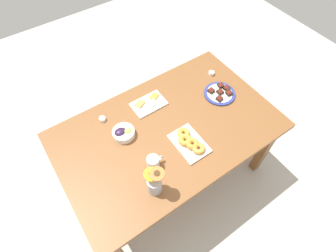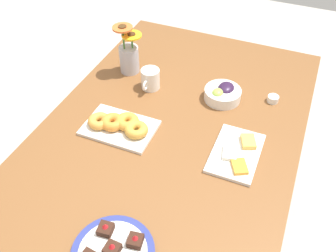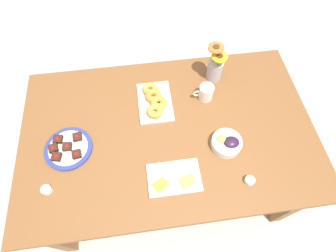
{
  "view_description": "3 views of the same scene",
  "coord_description": "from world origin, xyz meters",
  "px_view_note": "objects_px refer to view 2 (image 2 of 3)",
  "views": [
    {
      "loc": [
        -0.61,
        -0.88,
        2.31
      ],
      "look_at": [
        0.0,
        0.0,
        0.78
      ],
      "focal_mm": 28.0,
      "sensor_mm": 36.0,
      "label": 1
    },
    {
      "loc": [
        0.97,
        0.4,
        1.77
      ],
      "look_at": [
        0.0,
        0.0,
        0.78
      ],
      "focal_mm": 40.0,
      "sensor_mm": 36.0,
      "label": 2
    },
    {
      "loc": [
        0.09,
        0.68,
        1.99
      ],
      "look_at": [
        0.0,
        0.0,
        0.78
      ],
      "focal_mm": 28.0,
      "sensor_mm": 36.0,
      "label": 3
    }
  ],
  "objects_px": {
    "dining_table": "(168,148)",
    "cheese_platter": "(237,153)",
    "coffee_mug": "(150,79)",
    "grape_bowl": "(223,93)",
    "flower_vase": "(129,56)",
    "dessert_plate": "(112,252)",
    "jam_cup_honey": "(273,99)",
    "croissant_platter": "(119,125)"
  },
  "relations": [
    {
      "from": "dining_table",
      "to": "coffee_mug",
      "type": "distance_m",
      "value": 0.33
    },
    {
      "from": "dining_table",
      "to": "grape_bowl",
      "type": "relative_size",
      "value": 10.16
    },
    {
      "from": "coffee_mug",
      "to": "grape_bowl",
      "type": "height_order",
      "value": "coffee_mug"
    },
    {
      "from": "croissant_platter",
      "to": "flower_vase",
      "type": "bearing_deg",
      "value": -159.25
    },
    {
      "from": "cheese_platter",
      "to": "croissant_platter",
      "type": "distance_m",
      "value": 0.47
    },
    {
      "from": "flower_vase",
      "to": "coffee_mug",
      "type": "bearing_deg",
      "value": 60.51
    },
    {
      "from": "dining_table",
      "to": "cheese_platter",
      "type": "xyz_separation_m",
      "value": [
        0.01,
        0.28,
        0.1
      ]
    },
    {
      "from": "jam_cup_honey",
      "to": "flower_vase",
      "type": "height_order",
      "value": "flower_vase"
    },
    {
      "from": "coffee_mug",
      "to": "dessert_plate",
      "type": "bearing_deg",
      "value": 16.47
    },
    {
      "from": "coffee_mug",
      "to": "dining_table",
      "type": "bearing_deg",
      "value": 37.27
    },
    {
      "from": "dining_table",
      "to": "jam_cup_honey",
      "type": "bearing_deg",
      "value": 136.0
    },
    {
      "from": "grape_bowl",
      "to": "dessert_plate",
      "type": "distance_m",
      "value": 0.83
    },
    {
      "from": "coffee_mug",
      "to": "jam_cup_honey",
      "type": "bearing_deg",
      "value": 101.83
    },
    {
      "from": "coffee_mug",
      "to": "grape_bowl",
      "type": "relative_size",
      "value": 0.75
    },
    {
      "from": "dining_table",
      "to": "jam_cup_honey",
      "type": "relative_size",
      "value": 33.33
    },
    {
      "from": "dining_table",
      "to": "cheese_platter",
      "type": "relative_size",
      "value": 6.15
    },
    {
      "from": "jam_cup_honey",
      "to": "dessert_plate",
      "type": "relative_size",
      "value": 0.19
    },
    {
      "from": "dining_table",
      "to": "coffee_mug",
      "type": "bearing_deg",
      "value": -142.73
    },
    {
      "from": "cheese_platter",
      "to": "flower_vase",
      "type": "distance_m",
      "value": 0.7
    },
    {
      "from": "croissant_platter",
      "to": "cheese_platter",
      "type": "bearing_deg",
      "value": 95.48
    },
    {
      "from": "croissant_platter",
      "to": "dessert_plate",
      "type": "relative_size",
      "value": 1.13
    },
    {
      "from": "cheese_platter",
      "to": "croissant_platter",
      "type": "bearing_deg",
      "value": -84.52
    },
    {
      "from": "dining_table",
      "to": "grape_bowl",
      "type": "height_order",
      "value": "grape_bowl"
    },
    {
      "from": "jam_cup_honey",
      "to": "flower_vase",
      "type": "xyz_separation_m",
      "value": [
        0.03,
        -0.67,
        0.07
      ]
    },
    {
      "from": "cheese_platter",
      "to": "jam_cup_honey",
      "type": "bearing_deg",
      "value": 170.05
    },
    {
      "from": "grape_bowl",
      "to": "flower_vase",
      "type": "relative_size",
      "value": 0.65
    },
    {
      "from": "dining_table",
      "to": "dessert_plate",
      "type": "relative_size",
      "value": 6.44
    },
    {
      "from": "dessert_plate",
      "to": "coffee_mug",
      "type": "bearing_deg",
      "value": -163.53
    },
    {
      "from": "coffee_mug",
      "to": "dessert_plate",
      "type": "distance_m",
      "value": 0.81
    },
    {
      "from": "dessert_plate",
      "to": "flower_vase",
      "type": "xyz_separation_m",
      "value": [
        -0.86,
        -0.37,
        0.07
      ]
    },
    {
      "from": "croissant_platter",
      "to": "grape_bowl",
      "type": "bearing_deg",
      "value": 136.71
    },
    {
      "from": "coffee_mug",
      "to": "grape_bowl",
      "type": "bearing_deg",
      "value": 98.05
    },
    {
      "from": "cheese_platter",
      "to": "dessert_plate",
      "type": "xyz_separation_m",
      "value": [
        0.53,
        -0.23,
        0.0
      ]
    },
    {
      "from": "grape_bowl",
      "to": "flower_vase",
      "type": "distance_m",
      "value": 0.47
    },
    {
      "from": "coffee_mug",
      "to": "jam_cup_honey",
      "type": "relative_size",
      "value": 2.45
    },
    {
      "from": "coffee_mug",
      "to": "cheese_platter",
      "type": "xyz_separation_m",
      "value": [
        0.25,
        0.46,
        -0.04
      ]
    },
    {
      "from": "cheese_platter",
      "to": "flower_vase",
      "type": "bearing_deg",
      "value": -118.7
    },
    {
      "from": "croissant_platter",
      "to": "jam_cup_honey",
      "type": "distance_m",
      "value": 0.67
    },
    {
      "from": "dining_table",
      "to": "dessert_plate",
      "type": "xyz_separation_m",
      "value": [
        0.53,
        0.04,
        0.1
      ]
    },
    {
      "from": "grape_bowl",
      "to": "flower_vase",
      "type": "xyz_separation_m",
      "value": [
        -0.04,
        -0.46,
        0.05
      ]
    },
    {
      "from": "cheese_platter",
      "to": "jam_cup_honey",
      "type": "relative_size",
      "value": 5.42
    },
    {
      "from": "dining_table",
      "to": "croissant_platter",
      "type": "distance_m",
      "value": 0.22
    }
  ]
}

